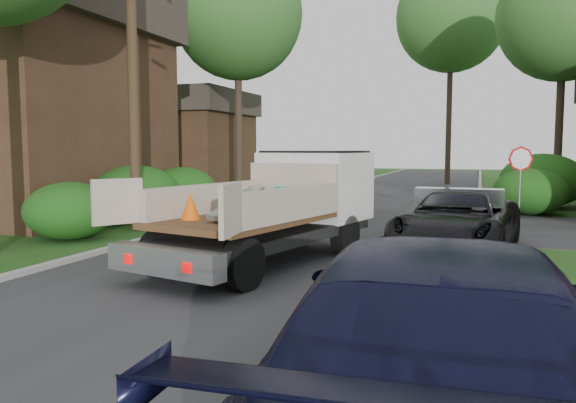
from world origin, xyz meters
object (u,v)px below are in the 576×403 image
(tree_left_far, at_px, (238,15))
(tree_left_back, at_px, (74,7))
(tree_right_far, at_px, (564,16))
(house_left_far, at_px, (183,138))
(black_pickup, at_px, (458,221))
(stop_sign, at_px, (520,170))
(house_left_near, at_px, (11,96))
(utility_pole, at_px, (132,52))
(flatbed_truck, at_px, (289,200))
(tree_center_far, at_px, (452,17))
(navy_suv, at_px, (441,342))

(tree_left_far, distance_m, tree_left_back, 7.63)
(tree_left_far, height_order, tree_right_far, tree_left_far)
(house_left_far, bearing_deg, black_pickup, -45.66)
(stop_sign, bearing_deg, house_left_near, -173.37)
(house_left_far, relative_size, tree_left_far, 0.62)
(utility_pole, height_order, tree_left_far, tree_left_far)
(house_left_far, bearing_deg, utility_pole, -64.77)
(house_left_near, bearing_deg, utility_pole, -17.20)
(stop_sign, distance_m, house_left_near, 17.50)
(flatbed_truck, xyz_separation_m, black_pickup, (3.52, 1.90, -0.57))
(house_left_near, bearing_deg, tree_left_back, 108.43)
(tree_left_far, height_order, flatbed_truck, tree_left_far)
(tree_left_back, distance_m, flatbed_truck, 19.12)
(tree_left_back, bearing_deg, utility_pole, -43.26)
(tree_left_far, relative_size, tree_center_far, 0.84)
(flatbed_truck, bearing_deg, tree_left_far, 131.09)
(stop_sign, relative_size, tree_left_far, 0.20)
(tree_left_far, xyz_separation_m, navy_suv, (11.30, -21.57, -8.12))
(navy_suv, bearing_deg, house_left_near, -38.87)
(tree_left_back, relative_size, tree_center_far, 0.82)
(house_left_near, height_order, tree_left_back, tree_left_back)
(tree_center_far, height_order, navy_suv, tree_center_far)
(tree_center_far, height_order, flatbed_truck, tree_center_far)
(house_left_far, bearing_deg, house_left_near, -84.29)
(stop_sign, height_order, tree_right_far, tree_right_far)
(utility_pole, height_order, house_left_far, utility_pole)
(stop_sign, relative_size, utility_pole, 0.25)
(tree_left_back, bearing_deg, black_pickup, -25.78)
(utility_pole, distance_m, house_left_near, 6.88)
(tree_right_far, bearing_deg, flatbed_truck, -113.08)
(stop_sign, xyz_separation_m, utility_pole, (-10.68, -4.02, 3.40))
(tree_right_far, distance_m, black_pickup, 17.77)
(tree_right_far, distance_m, flatbed_truck, 20.24)
(utility_pole, height_order, navy_suv, utility_pole)
(stop_sign, xyz_separation_m, tree_left_far, (-12.70, 8.00, 7.20))
(flatbed_truck, bearing_deg, navy_suv, -49.27)
(utility_pole, xyz_separation_m, tree_left_back, (-8.52, 8.02, 3.80))
(tree_left_back, bearing_deg, tree_left_far, 31.61)
(house_left_far, distance_m, navy_suv, 31.78)
(flatbed_truck, bearing_deg, tree_left_back, 156.87)
(tree_left_far, xyz_separation_m, black_pickup, (11.10, -12.50, -8.27))
(tree_left_far, bearing_deg, tree_left_back, -148.39)
(tree_left_far, bearing_deg, tree_center_far, 53.84)
(house_left_far, bearing_deg, tree_center_far, 27.30)
(tree_left_back, bearing_deg, house_left_far, 86.82)
(house_left_far, distance_m, tree_left_back, 10.79)
(stop_sign, relative_size, black_pickup, 0.48)
(house_left_near, xyz_separation_m, black_pickup, (15.60, -2.50, -3.56))
(tree_left_far, relative_size, flatbed_truck, 1.84)
(house_left_near, bearing_deg, navy_suv, -36.22)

